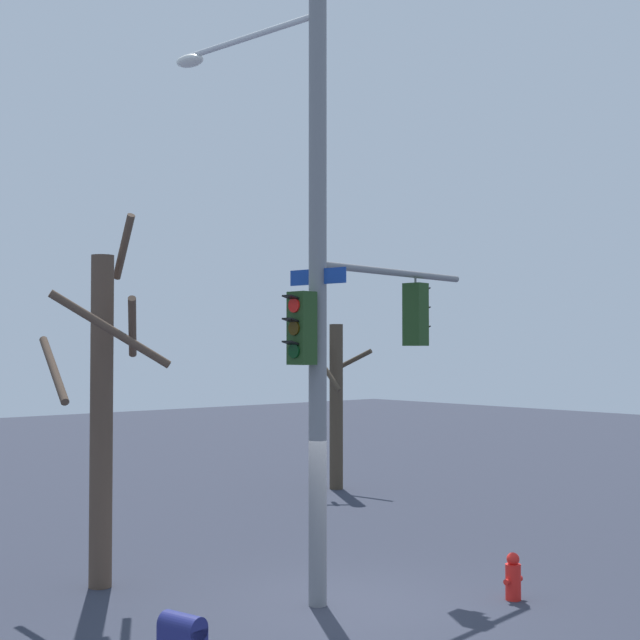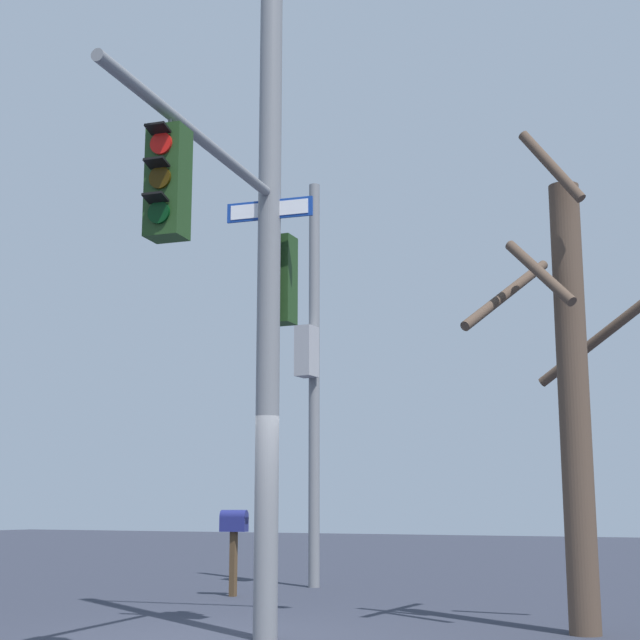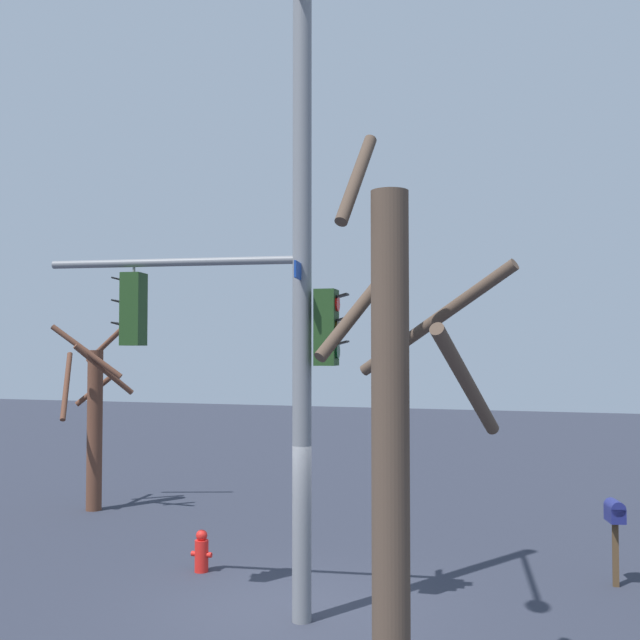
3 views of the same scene
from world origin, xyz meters
name	(u,v)px [view 2 (image 2 of 3)]	position (x,y,z in m)	size (l,w,h in m)	color
main_signal_pole_assembly	(271,203)	(0.07, 0.55, 4.96)	(4.58, 3.86, 9.49)	slate
secondary_pole_assembly	(312,371)	(-6.78, -2.39, 4.01)	(0.62, 0.33, 7.76)	slate
mailbox	(234,528)	(-4.64, -2.77, 1.11)	(0.33, 0.48, 1.41)	#4C3823
bare_tree_behind_pole	(570,384)	(-2.27, 3.43, 2.92)	(1.96, 2.21, 6.13)	#4F3D31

